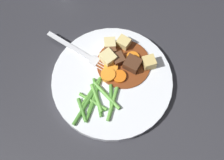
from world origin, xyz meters
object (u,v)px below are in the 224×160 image
carrot_slice_0 (133,58)px  potato_chunk_0 (110,44)px  meat_chunk_2 (116,59)px  meat_chunk_0 (132,64)px  dinner_plate (112,81)px  potato_chunk_1 (124,43)px  meat_chunk_1 (110,51)px  potato_chunk_2 (108,58)px  potato_chunk_3 (149,63)px  carrot_slice_3 (119,77)px  carrot_slice_2 (111,68)px  fork (83,54)px  carrot_slice_1 (108,75)px

carrot_slice_0 → potato_chunk_0: bearing=74.8°
meat_chunk_2 → meat_chunk_0: bearing=-96.0°
dinner_plate → potato_chunk_1: (0.09, -0.00, 0.02)m
potato_chunk_0 → meat_chunk_1: 0.02m
dinner_plate → potato_chunk_2: size_ratio=8.58×
carrot_slice_0 → potato_chunk_0: 0.06m
dinner_plate → potato_chunk_3: potato_chunk_3 is taller
dinner_plate → carrot_slice_3: size_ratio=8.99×
carrot_slice_2 → potato_chunk_3: potato_chunk_3 is taller
carrot_slice_3 → meat_chunk_0: (0.03, -0.02, 0.01)m
potato_chunk_3 → fork: (-0.02, 0.14, -0.01)m
dinner_plate → meat_chunk_1: 0.07m
meat_chunk_0 → carrot_slice_1: bearing=130.5°
carrot_slice_0 → meat_chunk_2: (-0.01, 0.03, 0.01)m
carrot_slice_2 → potato_chunk_0: (0.05, 0.02, 0.01)m
dinner_plate → meat_chunk_2: size_ratio=10.18×
potato_chunk_1 → fork: potato_chunk_1 is taller
meat_chunk_0 → meat_chunk_1: meat_chunk_0 is taller
carrot_slice_1 → potato_chunk_0: (0.07, 0.02, 0.00)m
potato_chunk_3 → meat_chunk_1: (0.00, 0.09, -0.00)m
potato_chunk_0 → potato_chunk_2: bearing=-169.2°
meat_chunk_0 → carrot_slice_3: bearing=149.8°
carrot_slice_1 → potato_chunk_1: potato_chunk_1 is taller
meat_chunk_2 → potato_chunk_2: bearing=108.6°
dinner_plate → fork: (0.04, 0.08, 0.01)m
carrot_slice_2 → meat_chunk_1: 0.04m
carrot_slice_3 → meat_chunk_1: size_ratio=1.25×
potato_chunk_0 → fork: (-0.03, 0.05, -0.01)m
potato_chunk_3 → meat_chunk_1: size_ratio=1.12×
carrot_slice_3 → meat_chunk_2: size_ratio=1.13×
potato_chunk_0 → potato_chunk_1: (0.01, -0.03, -0.00)m
carrot_slice_2 → carrot_slice_1: bearing=178.2°
potato_chunk_0 → meat_chunk_0: (-0.03, -0.06, 0.00)m
carrot_slice_0 → potato_chunk_1: size_ratio=1.13×
carrot_slice_0 → potato_chunk_1: bearing=45.1°
dinner_plate → meat_chunk_2: 0.05m
carrot_slice_3 → potato_chunk_2: 0.05m
carrot_slice_3 → meat_chunk_2: bearing=25.1°
meat_chunk_2 → fork: meat_chunk_2 is taller
potato_chunk_0 → potato_chunk_1: size_ratio=0.94×
dinner_plate → carrot_slice_0: (0.06, -0.03, 0.01)m
carrot_slice_3 → meat_chunk_0: meat_chunk_0 is taller
carrot_slice_1 → potato_chunk_3: (0.05, -0.07, 0.01)m
carrot_slice_3 → potato_chunk_3: (0.05, -0.05, 0.01)m
potato_chunk_2 → meat_chunk_1: 0.02m
carrot_slice_0 → potato_chunk_3: potato_chunk_3 is taller
carrot_slice_2 → potato_chunk_2: bearing=34.6°
carrot_slice_0 → meat_chunk_2: size_ratio=1.16×
potato_chunk_1 → meat_chunk_1: size_ratio=1.13×
carrot_slice_0 → fork: bearing=100.5°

